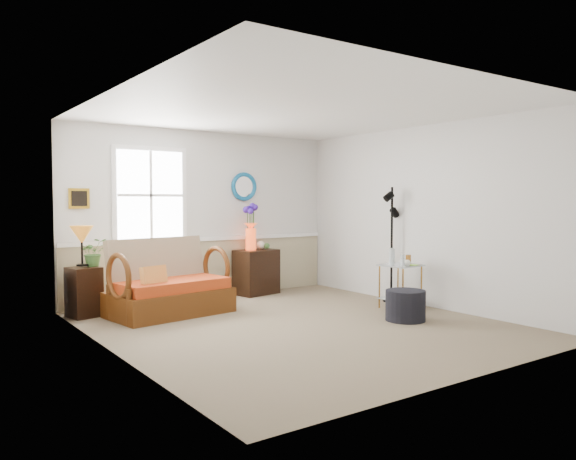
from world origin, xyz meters
TOP-DOWN VIEW (x-y plane):
  - floor at (0.00, 0.00)m, footprint 4.50×5.00m
  - ceiling at (0.00, 0.00)m, footprint 4.50×5.00m
  - walls at (0.00, 0.00)m, footprint 4.51×5.01m
  - wainscot at (0.00, 2.48)m, footprint 4.46×0.02m
  - chair_rail at (0.00, 2.47)m, footprint 4.46×0.04m
  - window at (-0.90, 2.47)m, footprint 1.14×0.06m
  - picture at (-1.92, 2.48)m, footprint 0.28×0.03m
  - mirror at (0.70, 2.48)m, footprint 0.47×0.07m
  - loveseat at (-1.02, 1.53)m, footprint 1.66×1.08m
  - throw_pillow at (-1.31, 1.33)m, footprint 0.37×0.19m
  - lamp_stand at (-2.00, 2.04)m, footprint 0.43×0.43m
  - table_lamp at (-2.01, 2.04)m, footprint 0.33×0.33m
  - potted_plant at (-1.85, 2.08)m, footprint 0.37×0.40m
  - cabinet at (0.80, 2.26)m, footprint 0.74×0.55m
  - flower_vase at (0.70, 2.26)m, footprint 0.28×0.28m
  - side_table at (1.82, 0.06)m, footprint 0.53×0.53m
  - tabletop_items at (1.81, 0.03)m, footprint 0.47×0.47m
  - floor_lamp at (2.10, 0.51)m, footprint 0.30×0.30m
  - ottoman at (1.27, -0.55)m, footprint 0.56×0.56m

SIDE VIEW (x-z plane):
  - floor at x=0.00m, z-range -0.01..0.01m
  - ottoman at x=1.27m, z-range 0.00..0.39m
  - side_table at x=1.82m, z-range 0.00..0.62m
  - lamp_stand at x=-2.00m, z-range 0.00..0.65m
  - cabinet at x=0.80m, z-range 0.00..0.72m
  - wainscot at x=0.00m, z-range 0.00..0.90m
  - loveseat at x=-1.02m, z-range 0.00..1.01m
  - throw_pillow at x=-1.31m, z-range 0.33..0.69m
  - tabletop_items at x=1.81m, z-range 0.62..0.86m
  - potted_plant at x=-1.85m, z-range 0.65..0.94m
  - floor_lamp at x=2.10m, z-range 0.00..1.73m
  - chair_rail at x=0.00m, z-range 0.89..0.95m
  - table_lamp at x=-2.01m, z-range 0.65..1.19m
  - flower_vase at x=0.70m, z-range 0.72..1.46m
  - walls at x=0.00m, z-range 0.00..2.60m
  - picture at x=-1.92m, z-range 1.41..1.69m
  - window at x=-0.90m, z-range 0.88..2.32m
  - mirror at x=0.70m, z-range 1.51..1.99m
  - ceiling at x=0.00m, z-range 2.60..2.60m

